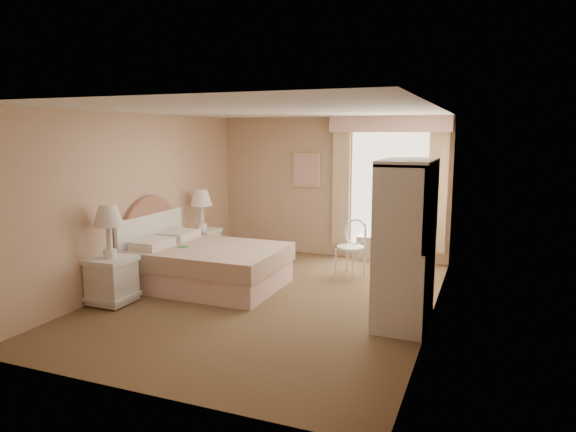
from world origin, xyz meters
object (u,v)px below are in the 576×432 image
at_px(nightstand_near, 111,267).
at_px(nightstand_far, 202,236).
at_px(bed, 205,264).
at_px(round_table, 399,243).
at_px(cafe_chair, 352,243).
at_px(armoire, 406,256).

xyz_separation_m(nightstand_near, nightstand_far, (0.00, 2.27, -0.01)).
height_order(bed, nightstand_near, nightstand_near).
bearing_deg(round_table, bed, -141.49).
height_order(nightstand_near, round_table, nightstand_near).
xyz_separation_m(nightstand_near, cafe_chair, (2.56, 2.54, 0.02)).
xyz_separation_m(nightstand_far, armoire, (3.65, -1.50, 0.32)).
distance_m(bed, nightstand_near, 1.36).
bearing_deg(bed, nightstand_near, -121.95).
height_order(nightstand_far, round_table, nightstand_far).
bearing_deg(bed, cafe_chair, 37.13).
relative_size(cafe_chair, armoire, 0.46).
relative_size(nightstand_near, armoire, 0.67).
xyz_separation_m(nightstand_near, round_table, (3.19, 3.12, -0.05)).
relative_size(bed, round_table, 3.16).
xyz_separation_m(nightstand_far, round_table, (3.19, 0.85, -0.04)).
bearing_deg(cafe_chair, nightstand_near, -116.82).
distance_m(cafe_chair, armoire, 2.10).
xyz_separation_m(bed, cafe_chair, (1.84, 1.40, 0.18)).
height_order(cafe_chair, armoire, armoire).
bearing_deg(bed, armoire, -7.27).
distance_m(round_table, cafe_chair, 0.86).
bearing_deg(cafe_chair, bed, -124.51).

